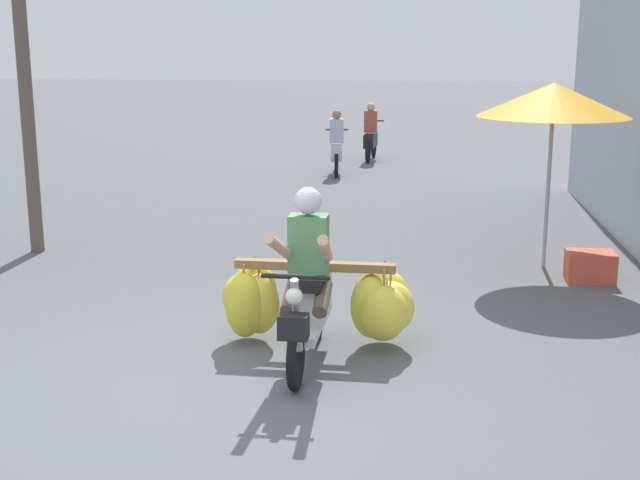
# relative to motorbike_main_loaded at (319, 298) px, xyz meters

# --- Properties ---
(ground_plane) EXTENTS (120.00, 120.00, 0.00)m
(ground_plane) POSITION_rel_motorbike_main_loaded_xyz_m (-0.71, -1.13, -0.48)
(ground_plane) COLOR #56595E
(motorbike_main_loaded) EXTENTS (1.88, 1.86, 1.58)m
(motorbike_main_loaded) POSITION_rel_motorbike_main_loaded_xyz_m (0.00, 0.00, 0.00)
(motorbike_main_loaded) COLOR black
(motorbike_main_loaded) RESTS_ON ground
(motorbike_distant_ahead_left) EXTENTS (0.50, 1.62, 1.40)m
(motorbike_distant_ahead_left) POSITION_rel_motorbike_main_loaded_xyz_m (-0.26, 13.12, 0.09)
(motorbike_distant_ahead_left) COLOR black
(motorbike_distant_ahead_left) RESTS_ON ground
(motorbike_distant_ahead_right) EXTENTS (0.50, 1.62, 1.40)m
(motorbike_distant_ahead_right) POSITION_rel_motorbike_main_loaded_xyz_m (-0.87, 10.78, 0.09)
(motorbike_distant_ahead_right) COLOR black
(motorbike_distant_ahead_right) RESTS_ON ground
(market_umbrella_near_shop) EXTENTS (1.86, 1.86, 2.32)m
(market_umbrella_near_shop) POSITION_rel_motorbike_main_loaded_xyz_m (2.51, 3.25, 1.63)
(market_umbrella_near_shop) COLOR #99999E
(market_umbrella_near_shop) RESTS_ON ground
(produce_crate) EXTENTS (0.56, 0.40, 0.36)m
(produce_crate) POSITION_rel_motorbike_main_loaded_xyz_m (2.97, 2.66, -0.30)
(produce_crate) COLOR #CC4C38
(produce_crate) RESTS_ON ground
(utility_pole) EXTENTS (0.18, 0.18, 5.33)m
(utility_pole) POSITION_rel_motorbike_main_loaded_xyz_m (-4.27, 3.31, 2.18)
(utility_pole) COLOR brown
(utility_pole) RESTS_ON ground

